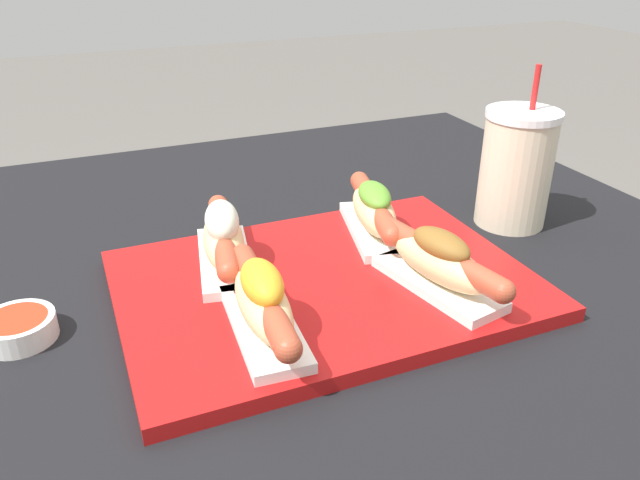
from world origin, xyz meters
TOP-DOWN VIEW (x-y plane):
  - patio_table at (0.00, 0.00)m, footprint 1.14×1.13m
  - serving_tray at (0.00, -0.05)m, footprint 0.47×0.34m
  - hot_dog_0 at (-0.10, -0.13)m, footprint 0.07×0.21m
  - hot_dog_1 at (0.11, -0.12)m, footprint 0.09×0.20m
  - hot_dog_2 at (-0.10, 0.02)m, footprint 0.09×0.20m
  - hot_dog_3 at (0.11, 0.03)m, footprint 0.10×0.20m
  - sauce_bowl at (-0.33, -0.02)m, footprint 0.08×0.08m
  - drink_cup at (0.32, 0.02)m, footprint 0.10×0.10m

SIDE VIEW (x-z plane):
  - patio_table at x=0.00m, z-range 0.00..0.73m
  - serving_tray at x=0.00m, z-range 0.73..0.75m
  - sauce_bowl at x=-0.33m, z-range 0.73..0.76m
  - hot_dog_3 at x=0.11m, z-range 0.75..0.82m
  - hot_dog_1 at x=0.11m, z-range 0.75..0.82m
  - hot_dog_0 at x=-0.10m, z-range 0.74..0.82m
  - hot_dog_2 at x=-0.10m, z-range 0.74..0.82m
  - drink_cup at x=0.32m, z-range 0.70..0.93m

